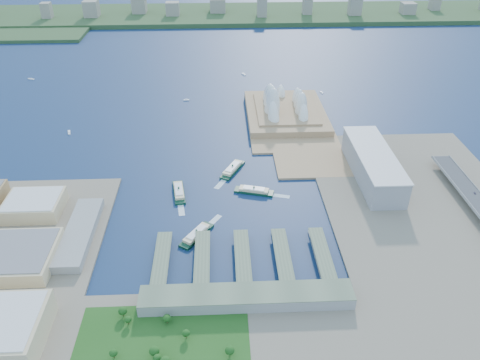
{
  "coord_description": "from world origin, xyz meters",
  "views": [
    {
      "loc": [
        -5.33,
        -443.05,
        337.78
      ],
      "look_at": [
        17.45,
        55.3,
        18.0
      ],
      "focal_mm": 35.0,
      "sensor_mm": 36.0,
      "label": 1
    }
  ],
  "objects_px": {
    "opera_house": "(286,99)",
    "ferry_a": "(179,190)",
    "ferry_b": "(233,168)",
    "ferry_d": "(254,189)",
    "toaster_building": "(373,165)",
    "car_c": "(475,193)",
    "ferry_c": "(197,233)"
  },
  "relations": [
    {
      "from": "ferry_d",
      "to": "toaster_building",
      "type": "bearing_deg",
      "value": -64.86
    },
    {
      "from": "opera_house",
      "to": "ferry_a",
      "type": "xyz_separation_m",
      "value": [
        -165.85,
        -225.1,
        -27.08
      ]
    },
    {
      "from": "toaster_building",
      "to": "ferry_c",
      "type": "height_order",
      "value": "toaster_building"
    },
    {
      "from": "ferry_a",
      "to": "ferry_c",
      "type": "distance_m",
      "value": 90.91
    },
    {
      "from": "ferry_d",
      "to": "car_c",
      "type": "relative_size",
      "value": 11.91
    },
    {
      "from": "ferry_b",
      "to": "ferry_c",
      "type": "relative_size",
      "value": 1.05
    },
    {
      "from": "opera_house",
      "to": "toaster_building",
      "type": "height_order",
      "value": "opera_house"
    },
    {
      "from": "ferry_b",
      "to": "ferry_d",
      "type": "xyz_separation_m",
      "value": [
        25.6,
        -54.52,
        -0.31
      ]
    },
    {
      "from": "ferry_c",
      "to": "ferry_d",
      "type": "height_order",
      "value": "ferry_c"
    },
    {
      "from": "ferry_c",
      "to": "car_c",
      "type": "height_order",
      "value": "car_c"
    },
    {
      "from": "opera_house",
      "to": "car_c",
      "type": "xyz_separation_m",
      "value": [
        199.0,
        -263.53,
        -16.54
      ]
    },
    {
      "from": "ferry_a",
      "to": "ferry_d",
      "type": "relative_size",
      "value": 1.04
    },
    {
      "from": "toaster_building",
      "to": "car_c",
      "type": "distance_m",
      "value": 126.26
    },
    {
      "from": "opera_house",
      "to": "ferry_c",
      "type": "distance_m",
      "value": 343.58
    },
    {
      "from": "toaster_building",
      "to": "ferry_a",
      "type": "distance_m",
      "value": 257.55
    },
    {
      "from": "opera_house",
      "to": "toaster_building",
      "type": "bearing_deg",
      "value": -65.77
    },
    {
      "from": "ferry_b",
      "to": "ferry_d",
      "type": "bearing_deg",
      "value": -37.17
    },
    {
      "from": "car_c",
      "to": "toaster_building",
      "type": "bearing_deg",
      "value": 149.76
    },
    {
      "from": "toaster_building",
      "to": "ferry_b",
      "type": "relative_size",
      "value": 2.91
    },
    {
      "from": "ferry_c",
      "to": "toaster_building",
      "type": "bearing_deg",
      "value": -119.6
    },
    {
      "from": "ferry_a",
      "to": "ferry_b",
      "type": "height_order",
      "value": "ferry_b"
    },
    {
      "from": "ferry_d",
      "to": "ferry_c",
      "type": "bearing_deg",
      "value": 155.74
    },
    {
      "from": "ferry_b",
      "to": "car_c",
      "type": "xyz_separation_m",
      "value": [
        294.4,
        -90.73,
        10.42
      ]
    },
    {
      "from": "ferry_d",
      "to": "ferry_b",
      "type": "bearing_deg",
      "value": 40.59
    },
    {
      "from": "ferry_b",
      "to": "ferry_c",
      "type": "distance_m",
      "value": 146.67
    },
    {
      "from": "ferry_c",
      "to": "ferry_a",
      "type": "bearing_deg",
      "value": -39.36
    },
    {
      "from": "ferry_b",
      "to": "ferry_d",
      "type": "distance_m",
      "value": 60.23
    },
    {
      "from": "ferry_a",
      "to": "car_c",
      "type": "bearing_deg",
      "value": -13.9
    },
    {
      "from": "toaster_building",
      "to": "car_c",
      "type": "bearing_deg",
      "value": -30.24
    },
    {
      "from": "ferry_c",
      "to": "car_c",
      "type": "relative_size",
      "value": 12.05
    },
    {
      "from": "ferry_b",
      "to": "opera_house",
      "type": "bearing_deg",
      "value": 88.78
    },
    {
      "from": "ferry_a",
      "to": "toaster_building",
      "type": "bearing_deg",
      "value": -2.29
    }
  ]
}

